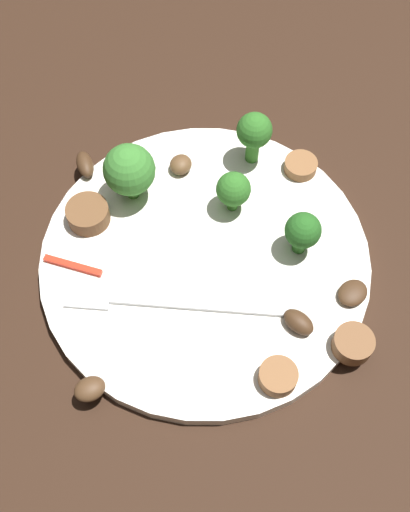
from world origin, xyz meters
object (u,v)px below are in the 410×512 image
at_px(plate, 205,260).
at_px(mushroom_4, 299,322).
at_px(broccoli_floret_1, 233,190).
at_px(broccoli_floret_3, 254,133).
at_px(sausage_slice_0, 353,344).
at_px(sausage_slice_3, 88,214).
at_px(sausage_slice_1, 301,166).
at_px(sausage_slice_2, 278,376).
at_px(broccoli_floret_0, 129,170).
at_px(mushroom_1, 181,165).
at_px(pepper_strip_2, 73,263).
at_px(mushroom_2, 85,164).
at_px(fork, 162,304).
at_px(broccoli_floret_2, 303,231).
at_px(mushroom_3, 353,293).
at_px(mushroom_0, 90,389).

relative_size(plate, mushroom_4, 10.44).
distance_m(broccoli_floret_1, broccoli_floret_3, 0.06).
distance_m(broccoli_floret_1, sausage_slice_0, 0.15).
xyz_separation_m(plate, sausage_slice_3, (0.09, -0.04, 0.01)).
xyz_separation_m(broccoli_floret_3, sausage_slice_1, (-0.04, 0.02, -0.03)).
bearing_deg(sausage_slice_1, sausage_slice_2, 75.43).
distance_m(broccoli_floret_0, broccoli_floret_1, 0.09).
bearing_deg(sausage_slice_1, mushroom_1, -5.59).
xyz_separation_m(broccoli_floret_0, sausage_slice_2, (-0.10, 0.17, -0.03)).
bearing_deg(pepper_strip_2, mushroom_2, -96.35).
height_order(fork, broccoli_floret_0, broccoli_floret_0).
height_order(broccoli_floret_1, mushroom_4, broccoli_floret_1).
height_order(sausage_slice_0, mushroom_1, sausage_slice_0).
bearing_deg(mushroom_4, sausage_slice_3, -35.23).
distance_m(broccoli_floret_2, sausage_slice_3, 0.18).
distance_m(broccoli_floret_2, mushroom_1, 0.13).
height_order(sausage_slice_0, pepper_strip_2, sausage_slice_0).
height_order(broccoli_floret_3, pepper_strip_2, broccoli_floret_3).
bearing_deg(broccoli_floret_0, mushroom_3, 146.07).
bearing_deg(broccoli_floret_0, sausage_slice_2, 119.48).
bearing_deg(plate, mushroom_3, 157.53).
relative_size(sausage_slice_0, mushroom_3, 1.19).
relative_size(sausage_slice_3, pepper_strip_2, 0.72).
bearing_deg(mushroom_2, sausage_slice_0, 136.81).
relative_size(broccoli_floret_0, broccoli_floret_2, 1.32).
height_order(sausage_slice_2, pepper_strip_2, sausage_slice_2).
bearing_deg(mushroom_0, pepper_strip_2, -82.80).
distance_m(plate, mushroom_1, 0.09).
relative_size(plate, broccoli_floret_0, 4.76).
bearing_deg(broccoli_floret_2, plate, 0.50).
xyz_separation_m(broccoli_floret_0, pepper_strip_2, (0.05, 0.06, -0.03)).
relative_size(plate, broccoli_floret_1, 6.62).
xyz_separation_m(plate, sausage_slice_2, (-0.04, 0.11, 0.01)).
relative_size(broccoli_floret_3, mushroom_4, 2.06).
bearing_deg(mushroom_3, mushroom_0, 15.87).
bearing_deg(broccoli_floret_0, sausage_slice_0, 135.52).
bearing_deg(mushroom_4, sausage_slice_0, 150.31).
distance_m(broccoli_floret_2, mushroom_0, 0.20).
bearing_deg(plate, sausage_slice_1, -139.18).
xyz_separation_m(broccoli_floret_2, sausage_slice_2, (0.03, 0.11, -0.02)).
bearing_deg(mushroom_3, fork, -2.36).
bearing_deg(sausage_slice_0, mushroom_3, -102.34).
relative_size(plate, sausage_slice_2, 9.39).
bearing_deg(plate, mushroom_2, -45.41).
distance_m(broccoli_floret_3, sausage_slice_1, 0.05).
xyz_separation_m(plate, broccoli_floret_2, (-0.08, -0.00, 0.03)).
bearing_deg(plate, broccoli_floret_1, -121.31).
distance_m(plate, sausage_slice_2, 0.12).
distance_m(broccoli_floret_1, mushroom_1, 0.06).
xyz_separation_m(broccoli_floret_0, mushroom_4, (-0.12, 0.13, -0.03)).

